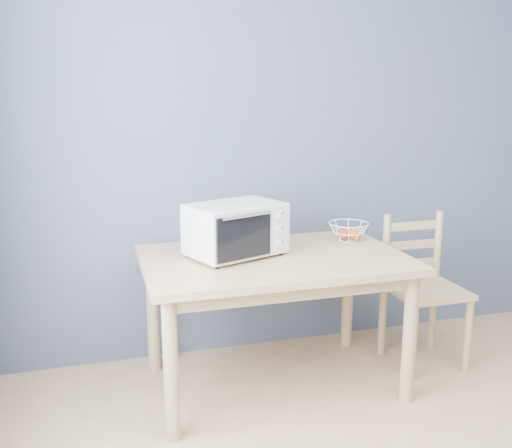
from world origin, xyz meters
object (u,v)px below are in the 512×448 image
object	(u,v)px
fruit_basket	(348,231)
dining_table	(274,274)
toaster_oven	(233,229)
dining_chair	(422,291)

from	to	relation	value
fruit_basket	dining_table	bearing A→B (deg)	-159.72
toaster_oven	dining_chair	bearing A→B (deg)	-21.39
dining_table	fruit_basket	distance (m)	0.58
toaster_oven	fruit_basket	distance (m)	0.76
dining_chair	dining_table	bearing A→B (deg)	-176.84
dining_table	fruit_basket	xyz separation A→B (m)	(0.52, 0.19, 0.16)
fruit_basket	toaster_oven	bearing A→B (deg)	-169.08
dining_table	dining_chair	xyz separation A→B (m)	(0.95, 0.04, -0.21)
dining_table	fruit_basket	bearing A→B (deg)	20.28
fruit_basket	dining_chair	bearing A→B (deg)	-19.22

